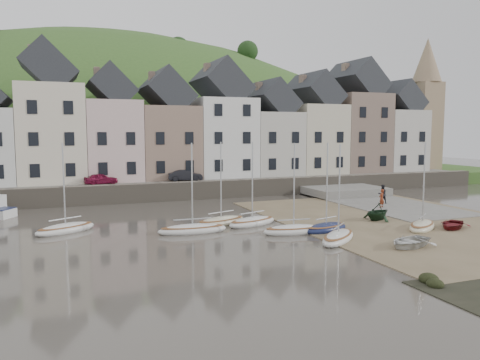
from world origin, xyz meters
name	(u,v)px	position (x,y,z in m)	size (l,w,h in m)	color
ground	(272,232)	(0.00, 0.00, 0.00)	(160.00, 160.00, 0.00)	#453E36
quay_land	(168,178)	(0.00, 32.00, 0.75)	(90.00, 30.00, 1.50)	#375A24
quay_street	(192,180)	(0.00, 20.50, 1.55)	(70.00, 7.00, 0.10)	slate
seawall	(201,190)	(0.00, 17.00, 0.90)	(70.00, 1.20, 1.80)	slate
beach	(402,221)	(11.00, 0.00, 0.03)	(18.00, 26.00, 0.06)	brown
slipway	(379,203)	(15.00, 8.00, 0.06)	(8.00, 18.00, 0.12)	slate
hillside	(110,265)	(-5.00, 60.00, -17.99)	(134.40, 84.00, 84.00)	#375A24
townhouse_terrace	(198,127)	(1.76, 24.00, 7.32)	(61.05, 8.00, 13.93)	silver
church_spire	(426,100)	(34.55, 24.00, 11.06)	(4.00, 4.00, 18.00)	#997F60
sailboat_0	(66,228)	(-13.14, 5.06, 0.26)	(4.54, 3.47, 6.32)	silver
sailboat_1	(193,229)	(-5.10, 1.74, 0.26)	(4.81, 1.70, 6.32)	silver
sailboat_2	(221,221)	(-2.40, 3.63, 0.26)	(4.58, 2.90, 6.32)	beige
sailboat_3	(252,222)	(-0.30, 2.70, 0.26)	(4.52, 2.89, 6.32)	silver
sailboat_4	(294,230)	(1.20, -0.94, 0.26)	(4.40, 1.90, 6.32)	silver
sailboat_5	(326,228)	(3.59, -1.17, 0.27)	(3.99, 2.52, 6.32)	#161E45
sailboat_6	(338,237)	(2.80, -3.91, 0.26)	(4.40, 4.15, 6.32)	silver
sailboat_7	(422,226)	(10.23, -3.01, 0.27)	(4.10, 3.60, 6.32)	beige
rowboat_white	(409,241)	(5.75, -6.92, 0.40)	(2.33, 3.26, 0.67)	silver
rowboat_green	(377,212)	(9.27, 0.75, 0.73)	(2.21, 2.56, 1.35)	black
rowboat_red	(452,224)	(12.27, -3.71, 0.36)	(2.07, 2.89, 0.60)	maroon
person_red	(382,198)	(13.21, 5.37, 0.94)	(0.60, 0.39, 1.64)	maroon
person_dark	(382,194)	(14.69, 7.20, 1.01)	(0.86, 0.67, 1.77)	black
car_left	(101,179)	(-9.51, 19.50, 2.15)	(1.30, 3.23, 1.10)	maroon
car_right	(186,175)	(-0.94, 19.50, 2.19)	(1.26, 3.61, 1.19)	black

